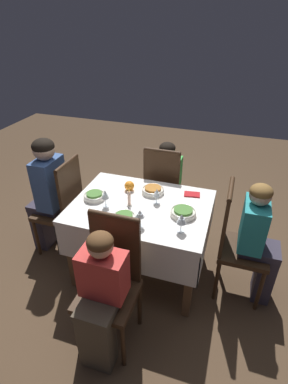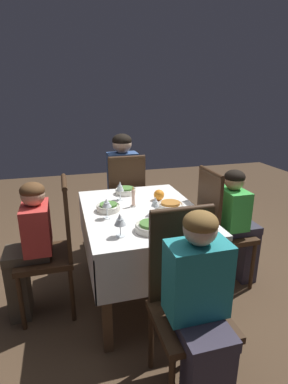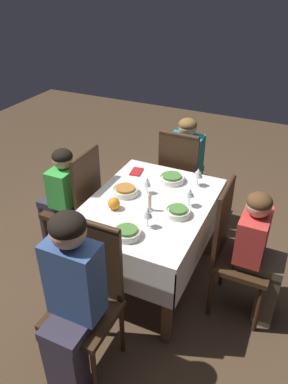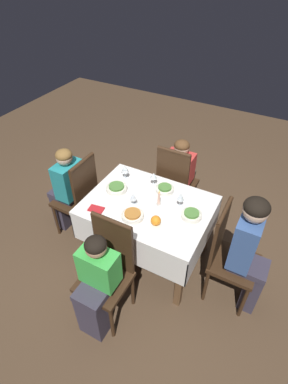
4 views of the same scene
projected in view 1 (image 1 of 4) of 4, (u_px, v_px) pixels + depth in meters
The scene contains 21 objects.
ground_plane at pixel (141, 268), 2.86m from camera, with size 8.00×8.00×0.00m, color #4C3826.
dining_table at pixel (141, 216), 2.54m from camera, with size 1.14×0.86×0.73m.
chair_east at pixel (63, 205), 2.82m from camera, with size 0.39×0.39×1.01m.
chair_south at pixel (163, 187), 3.10m from camera, with size 0.39×0.39×1.01m.
chair_west at pixel (236, 239), 2.40m from camera, with size 0.39×0.39×1.01m.
chair_north at pixel (112, 278), 2.05m from camera, with size 0.39×0.39×1.01m.
person_adult_denim at pixel (47, 190), 2.79m from camera, with size 0.34×0.30×1.19m.
person_child_green at pixel (167, 179), 3.23m from camera, with size 0.30×0.33×1.00m.
person_child_teal at pixel (259, 239), 2.33m from camera, with size 0.33×0.30×1.06m.
person_child_red at pixel (101, 296), 1.91m from camera, with size 0.30×0.33×1.01m.
bowl_east at pixel (94, 196), 2.55m from camera, with size 0.18×0.18×0.06m.
wine_glass_east at pixel (105, 195), 2.40m from camera, with size 0.06×0.06×0.16m.
bowl_south at pixel (153, 190), 2.63m from camera, with size 0.20×0.20×0.06m.
wine_glass_south at pixel (157, 193), 2.46m from camera, with size 0.06×0.06×0.14m.
bowl_west at pixel (183, 212), 2.34m from camera, with size 0.20×0.20×0.06m.
wine_glass_west at pixel (182, 219), 2.13m from camera, with size 0.07×0.07×0.15m.
bowl_north at pixel (124, 217), 2.28m from camera, with size 0.18×0.18×0.06m.
wine_glass_north at pixel (140, 214), 2.18m from camera, with size 0.07×0.07×0.15m.
candle_centerpiece at pixel (129, 199), 2.44m from camera, with size 0.04×0.04×0.16m.
orange_fruit at pixel (129, 186), 2.66m from camera, with size 0.09×0.09×0.09m, color orange.
napkin_red_folded at pixel (192, 194), 2.61m from camera, with size 0.15×0.10×0.01m.
Camera 1 is at (-0.66, 1.95, 2.11)m, focal length 28.00 mm.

